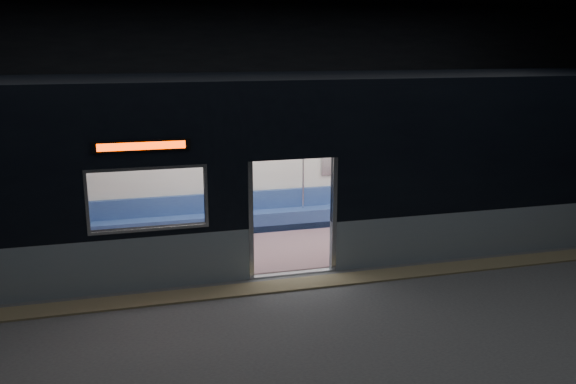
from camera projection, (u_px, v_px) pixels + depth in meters
name	position (u px, v px, depth m)	size (l,w,h in m)	color
station_floor	(310.00, 298.00, 9.68)	(24.00, 14.00, 0.01)	#47494C
station_envelope	(313.00, 62.00, 8.81)	(24.00, 14.00, 5.00)	black
tactile_strip	(301.00, 284.00, 10.19)	(22.80, 0.50, 0.03)	#8C7F59
metro_car	(272.00, 155.00, 11.62)	(18.00, 3.04, 3.35)	#85939E
passenger	(380.00, 190.00, 13.51)	(0.36, 0.63, 1.29)	black
handbag	(383.00, 197.00, 13.34)	(0.25, 0.21, 0.12)	black
transit_map	(347.00, 156.00, 13.45)	(1.07, 0.03, 0.70)	white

